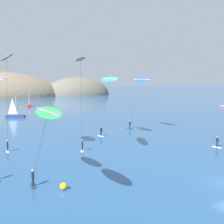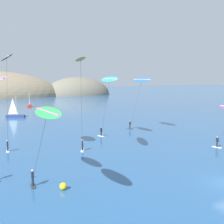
% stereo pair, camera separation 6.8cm
% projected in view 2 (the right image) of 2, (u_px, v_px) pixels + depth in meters
% --- Properties ---
extents(sailboat_near, '(5.86, 3.08, 5.70)m').
position_uv_depth(sailboat_near, '(17.00, 115.00, 74.97)').
color(sailboat_near, navy).
rests_on(sailboat_near, ground).
extents(sailboat_far, '(2.01, 5.96, 5.70)m').
position_uv_depth(sailboat_far, '(29.00, 105.00, 103.09)').
color(sailboat_far, '#B22323').
rests_on(sailboat_far, ground).
extents(kitesurfer_green, '(1.66, 9.19, 8.34)m').
position_uv_depth(kitesurfer_green, '(46.00, 119.00, 22.35)').
color(kitesurfer_green, '#2D2D33').
rests_on(kitesurfer_green, ground).
extents(kitesurfer_blue, '(1.83, 7.34, 10.73)m').
position_uv_depth(kitesurfer_blue, '(141.00, 83.00, 54.41)').
color(kitesurfer_blue, '#2D2D33').
rests_on(kitesurfer_blue, ground).
extents(kitesurfer_black, '(1.53, 7.09, 13.66)m').
position_uv_depth(kitesurfer_black, '(7.00, 66.00, 35.72)').
color(kitesurfer_black, silver).
rests_on(kitesurfer_black, ground).
extents(kitesurfer_cyan, '(1.54, 6.42, 10.84)m').
position_uv_depth(kitesurfer_cyan, '(109.00, 84.00, 47.59)').
color(kitesurfer_cyan, silver).
rests_on(kitesurfer_cyan, ground).
extents(kitesurfer_orange, '(4.22, 9.31, 13.12)m').
position_uv_depth(kitesurfer_orange, '(81.00, 67.00, 34.13)').
color(kitesurfer_orange, silver).
rests_on(kitesurfer_orange, ground).
extents(marker_buoy, '(0.70, 0.70, 0.70)m').
position_uv_depth(marker_buoy, '(63.00, 186.00, 26.67)').
color(marker_buoy, yellow).
rests_on(marker_buoy, ground).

